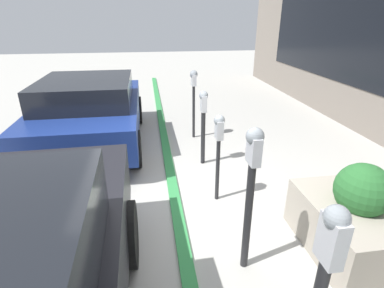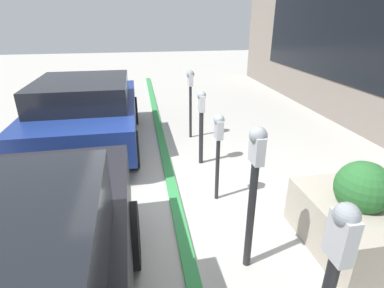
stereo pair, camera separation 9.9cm
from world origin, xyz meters
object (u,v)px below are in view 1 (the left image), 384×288
parking_meter_middle (219,139)px  parking_meter_fourth (203,116)px  parking_meter_second (251,179)px  parking_meter_farthest (194,88)px  parking_meter_nearest (322,284)px  planter_box (355,220)px  parked_car_middle (90,110)px

parking_meter_middle → parking_meter_fourth: bearing=-0.4°
parking_meter_middle → parking_meter_fourth: (1.20, -0.01, -0.06)m
parking_meter_second → parking_meter_farthest: size_ratio=1.08×
parking_meter_nearest → parking_meter_farthest: bearing=0.0°
parking_meter_second → parking_meter_fourth: 2.51m
parking_meter_middle → parking_meter_farthest: 2.50m
parking_meter_middle → parking_meter_farthest: size_ratio=0.88×
parking_meter_nearest → planter_box: parking_meter_nearest is taller
parking_meter_farthest → parking_meter_nearest: bearing=-180.0°
parking_meter_second → parking_meter_fourth: size_ratio=1.19×
parking_meter_nearest → parking_meter_fourth: parking_meter_nearest is taller
parking_meter_fourth → parked_car_middle: size_ratio=0.35×
parking_meter_fourth → planter_box: (-2.45, -1.28, -0.50)m
parking_meter_nearest → parking_meter_fourth: 3.70m
planter_box → parking_meter_second: bearing=92.6°
parking_meter_second → parking_meter_middle: parking_meter_second is taller
parking_meter_fourth → parking_meter_farthest: bearing=-1.4°
parking_meter_nearest → parking_meter_middle: 2.50m
parking_meter_farthest → parking_meter_fourth: bearing=178.6°
parking_meter_fourth → parked_car_middle: parked_car_middle is taller
parked_car_middle → parking_meter_farthest: bearing=-88.4°
parking_meter_middle → planter_box: (-1.25, -1.29, -0.56)m
parking_meter_fourth → parked_car_middle: bearing=60.0°
parking_meter_middle → planter_box: size_ratio=1.00×
parking_meter_nearest → parking_meter_farthest: (4.99, 0.00, 0.09)m
parking_meter_nearest → planter_box: size_ratio=1.21×
parking_meter_second → parking_meter_middle: size_ratio=1.23×
parking_meter_farthest → parked_car_middle: 2.18m
parking_meter_farthest → parking_meter_second: bearing=179.5°
parking_meter_second → planter_box: 1.46m
parking_meter_second → parking_meter_middle: bearing=0.2°
parking_meter_second → planter_box: parking_meter_second is taller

